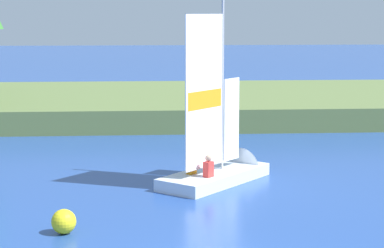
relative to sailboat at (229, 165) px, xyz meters
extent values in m
cube|color=#5B703D|center=(-1.30, 14.82, 0.11)|extent=(80.00, 13.17, 1.02)
cube|color=silver|center=(-0.50, -0.58, -0.22)|extent=(3.69, 3.96, 0.37)
cone|color=silver|center=(0.79, 0.91, -0.22)|extent=(1.65, 1.61, 1.33)
cylinder|color=#B7B7BC|center=(-0.24, -0.28, 2.70)|extent=(0.08, 0.08, 5.48)
cube|color=white|center=(-0.84, -0.98, 2.42)|extent=(1.22, 1.41, 4.42)
cube|color=orange|center=(-0.84, -0.98, 2.17)|extent=(1.10, 1.28, 0.53)
cube|color=white|center=(0.08, 0.10, 1.42)|extent=(0.55, 0.63, 2.53)
cylinder|color=#B7B7BC|center=(-0.84, -0.98, 0.18)|extent=(1.24, 1.43, 0.06)
cube|color=red|center=(-0.76, -1.38, 0.19)|extent=(0.33, 0.34, 0.45)
sphere|color=tan|center=(-0.76, -1.38, 0.52)|extent=(0.20, 0.20, 0.20)
cube|color=orange|center=(-1.22, -0.93, 0.19)|extent=(0.33, 0.34, 0.46)
sphere|color=tan|center=(-1.22, -0.93, 0.53)|extent=(0.20, 0.20, 0.20)
sphere|color=yellow|center=(-4.50, -5.45, -0.11)|extent=(0.58, 0.58, 0.58)
camera|label=1|loc=(-2.71, -22.17, 4.70)|focal=69.14mm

